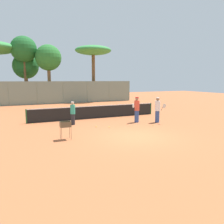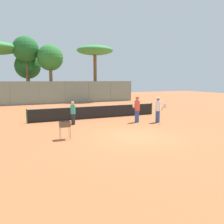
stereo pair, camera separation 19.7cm
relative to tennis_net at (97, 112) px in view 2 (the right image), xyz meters
The scene contains 16 objects.
ground_plane 6.57m from the tennis_net, 90.00° to the right, with size 80.00×80.00×0.00m, color #B26038.
tennis_net is the anchor object (origin of this frame).
back_fence 12.92m from the tennis_net, 90.00° to the left, with size 20.51×0.08×3.01m.
tree_0 17.24m from the tennis_net, 71.17° to the left, with size 5.44×5.44×8.27m.
tree_1 18.09m from the tennis_net, 105.82° to the left, with size 3.53×3.53×9.14m.
tree_2 16.06m from the tennis_net, 95.71° to the left, with size 3.58×3.58×8.04m.
tree_4 18.93m from the tennis_net, 103.67° to the left, with size 3.70×3.70×7.05m.
player_white_outfit 3.04m from the tennis_net, 143.36° to the right, with size 0.34×0.89×1.66m.
player_red_cap 3.66m from the tennis_net, 52.65° to the right, with size 0.85×0.62×1.91m.
player_yellow_shirt 5.10m from the tennis_net, 44.83° to the right, with size 0.51×0.90×1.88m.
ball_cart 6.67m from the tennis_net, 124.24° to the right, with size 0.56×0.41×0.99m.
tennis_ball_0 5.12m from the tennis_net, behind, with size 0.07×0.07×0.07m, color #D1E54C.
tennis_ball_1 5.21m from the tennis_net, 59.95° to the right, with size 0.07×0.07×0.07m, color #D1E54C.
tennis_ball_2 3.49m from the tennis_net, 110.15° to the right, with size 0.07×0.07×0.07m, color #D1E54C.
tennis_ball_3 3.76m from the tennis_net, 96.48° to the right, with size 0.07×0.07×0.07m, color #D1E54C.
tennis_ball_4 2.16m from the tennis_net, 12.53° to the right, with size 0.07×0.07×0.07m, color #D1E54C.
Camera 2 is at (-6.02, -10.51, 3.19)m, focal length 35.00 mm.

